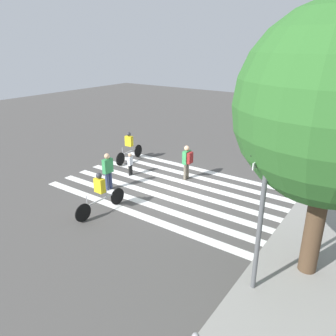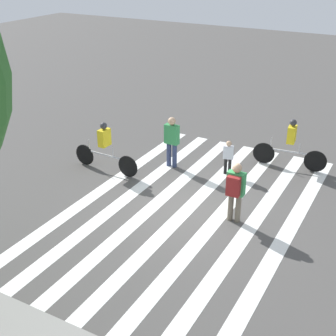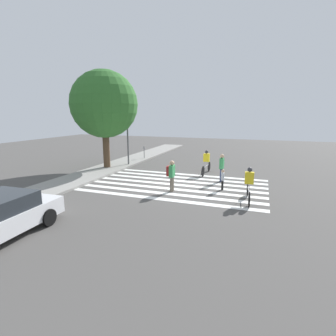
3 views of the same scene
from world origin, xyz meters
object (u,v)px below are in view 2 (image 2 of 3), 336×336
object	(u,v)px
cyclist_near_curb	(105,145)
pedestrian_adult_blue_shirt	(228,156)
pedestrian_adult_tall_backpack	(172,139)
pedestrian_child_with_backpack	(235,189)
cyclist_far_lane	(291,142)

from	to	relation	value
cyclist_near_curb	pedestrian_adult_blue_shirt	bearing A→B (deg)	-153.04
cyclist_near_curb	pedestrian_adult_tall_backpack	bearing A→B (deg)	-140.62
pedestrian_adult_tall_backpack	cyclist_near_curb	distance (m)	2.14
pedestrian_child_with_backpack	pedestrian_adult_tall_backpack	world-z (taller)	pedestrian_adult_tall_backpack
cyclist_far_lane	pedestrian_adult_tall_backpack	bearing A→B (deg)	22.01
cyclist_far_lane	pedestrian_child_with_backpack	bearing A→B (deg)	79.31
pedestrian_adult_tall_backpack	cyclist_near_curb	bearing A→B (deg)	40.19
pedestrian_adult_blue_shirt	cyclist_near_curb	world-z (taller)	cyclist_near_curb
pedestrian_adult_blue_shirt	pedestrian_adult_tall_backpack	size ratio (longest dim) A/B	0.67
pedestrian_adult_blue_shirt	cyclist_near_curb	xyz separation A→B (m)	(3.53, 1.62, 0.23)
pedestrian_adult_blue_shirt	pedestrian_adult_tall_backpack	distance (m)	1.88
pedestrian_child_with_backpack	pedestrian_adult_blue_shirt	bearing A→B (deg)	114.63
pedestrian_adult_blue_shirt	cyclist_far_lane	distance (m)	2.13
pedestrian_child_with_backpack	cyclist_near_curb	world-z (taller)	pedestrian_child_with_backpack
pedestrian_child_with_backpack	pedestrian_adult_tall_backpack	xyz separation A→B (m)	(3.02, -2.21, -0.02)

